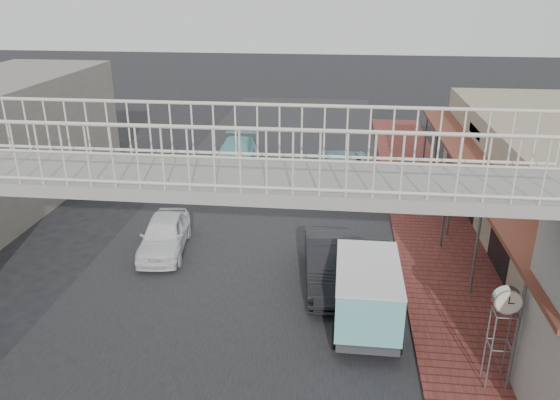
% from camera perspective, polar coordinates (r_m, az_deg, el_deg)
% --- Properties ---
extents(ground, '(120.00, 120.00, 0.00)m').
position_cam_1_polar(ground, '(16.13, -5.07, -10.27)').
color(ground, black).
rests_on(ground, ground).
extents(road_strip, '(10.00, 60.00, 0.01)m').
position_cam_1_polar(road_strip, '(16.13, -5.08, -10.26)').
color(road_strip, black).
rests_on(road_strip, ground).
extents(sidewalk, '(3.00, 40.00, 0.10)m').
position_cam_1_polar(sidewalk, '(18.78, 16.79, -6.12)').
color(sidewalk, brown).
rests_on(sidewalk, ground).
extents(footbridge, '(16.40, 2.40, 6.34)m').
position_cam_1_polar(footbridge, '(11.19, -9.63, -7.12)').
color(footbridge, gray).
rests_on(footbridge, ground).
extents(white_hatchback, '(1.89, 3.75, 1.22)m').
position_cam_1_polar(white_hatchback, '(18.91, -12.00, -3.54)').
color(white_hatchback, white).
rests_on(white_hatchback, ground).
extents(dark_sedan, '(1.84, 4.28, 1.37)m').
position_cam_1_polar(dark_sedan, '(16.57, 5.24, -6.62)').
color(dark_sedan, black).
rests_on(dark_sedan, ground).
extents(angkot_curb, '(2.46, 5.19, 1.43)m').
position_cam_1_polar(angkot_curb, '(25.34, 6.37, 3.59)').
color(angkot_curb, '#6599AF').
rests_on(angkot_curb, ground).
extents(angkot_far, '(2.13, 4.69, 1.33)m').
position_cam_1_polar(angkot_far, '(27.17, -4.64, 4.79)').
color(angkot_far, '#70BDC2').
rests_on(angkot_far, ground).
extents(angkot_van, '(1.72, 3.71, 1.81)m').
position_cam_1_polar(angkot_van, '(14.66, 9.09, -8.77)').
color(angkot_van, black).
rests_on(angkot_van, ground).
extents(motorcycle_near, '(1.90, 1.03, 0.95)m').
position_cam_1_polar(motorcycle_near, '(23.26, 11.93, 1.21)').
color(motorcycle_near, black).
rests_on(motorcycle_near, sidewalk).
extents(motorcycle_far, '(1.72, 1.24, 1.02)m').
position_cam_1_polar(motorcycle_far, '(24.72, 14.53, 2.29)').
color(motorcycle_far, black).
rests_on(motorcycle_far, sidewalk).
extents(street_clock, '(0.60, 0.48, 2.46)m').
position_cam_1_polar(street_clock, '(12.76, 22.58, -10.09)').
color(street_clock, '#59595B').
rests_on(street_clock, sidewalk).
extents(arrow_sign, '(1.69, 1.10, 2.81)m').
position_cam_1_polar(arrow_sign, '(19.02, 19.08, 1.59)').
color(arrow_sign, '#59595B').
rests_on(arrow_sign, sidewalk).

